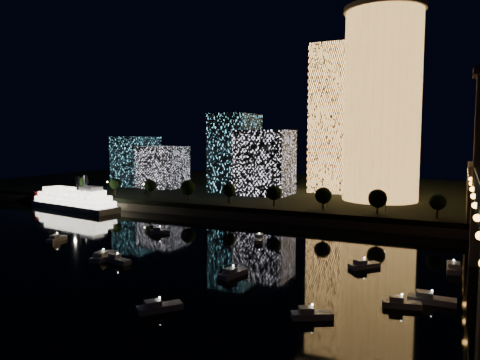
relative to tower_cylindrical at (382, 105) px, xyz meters
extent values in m
plane|color=black|center=(-24.93, -125.25, -46.17)|extent=(520.00, 520.00, 0.00)
cube|color=black|center=(-24.93, 34.75, -43.67)|extent=(420.00, 160.00, 5.00)
cube|color=#6B5E4C|center=(-24.93, -43.25, -44.67)|extent=(420.00, 6.00, 3.00)
cylinder|color=#FFAE51|center=(0.00, 0.00, -1.13)|extent=(32.00, 32.00, 80.09)
cylinder|color=#6B5E4C|center=(0.00, 0.00, 39.92)|extent=(34.00, 34.00, 2.00)
cube|color=#FFAE51|center=(-25.42, 23.27, -4.99)|extent=(22.74, 22.74, 72.35)
cube|color=white|center=(-53.23, -2.85, -25.79)|extent=(24.99, 21.14, 30.75)
cube|color=#55C7E9|center=(-72.68, 4.81, -21.68)|extent=(19.49, 25.34, 38.99)
cube|color=white|center=(-114.76, 1.59, -30.07)|extent=(22.20, 20.18, 22.20)
cube|color=#55C7E9|center=(-134.11, 3.25, -27.40)|extent=(19.67, 21.63, 27.53)
cube|color=#172449|center=(35.07, -113.25, -24.67)|extent=(0.50, 0.50, 7.00)
cube|color=#172449|center=(35.07, -89.25, -24.67)|extent=(0.50, 0.50, 7.00)
cube|color=#172449|center=(35.07, -65.25, -24.67)|extent=(0.50, 0.50, 7.00)
sphere|color=orange|center=(34.57, -125.25, -26.37)|extent=(1.20, 1.20, 1.20)
sphere|color=orange|center=(34.57, -80.25, -26.37)|extent=(1.20, 1.20, 1.20)
sphere|color=orange|center=(34.57, -35.25, -26.37)|extent=(1.20, 1.20, 1.20)
cube|color=silver|center=(-125.04, -53.30, -44.93)|extent=(50.91, 19.73, 2.48)
cube|color=white|center=(-125.04, -53.30, -42.55)|extent=(46.66, 18.00, 2.28)
cube|color=white|center=(-125.04, -53.30, -40.27)|extent=(42.40, 16.27, 2.28)
cube|color=white|center=(-125.04, -53.30, -37.99)|extent=(36.10, 14.18, 2.28)
cube|color=silver|center=(-112.80, -55.43, -36.02)|extent=(9.22, 7.54, 1.86)
cylinder|color=black|center=(-119.27, -56.41, -33.75)|extent=(1.45, 1.45, 6.21)
cylinder|color=black|center=(-118.56, -52.33, -33.75)|extent=(1.45, 1.45, 6.21)
cylinder|color=maroon|center=(-149.52, -49.05, -43.06)|extent=(8.74, 10.42, 7.25)
cube|color=silver|center=(-59.24, -80.52, -45.57)|extent=(6.73, 5.37, 1.20)
cube|color=silver|center=(-60.08, -81.06, -44.47)|extent=(2.88, 2.70, 1.00)
sphere|color=white|center=(-59.24, -80.52, -43.57)|extent=(0.36, 0.36, 0.36)
cube|color=silver|center=(-82.17, -103.47, -45.57)|extent=(3.37, 7.46, 1.20)
cube|color=silver|center=(-82.00, -104.53, -44.47)|extent=(2.23, 2.77, 1.00)
sphere|color=white|center=(-82.17, -103.47, -43.57)|extent=(0.36, 0.36, 0.36)
cube|color=silver|center=(8.55, -129.56, -45.57)|extent=(7.68, 5.75, 1.20)
cube|color=silver|center=(7.57, -130.11, -44.47)|extent=(3.23, 2.97, 1.00)
sphere|color=white|center=(8.55, -129.56, -43.57)|extent=(0.36, 0.36, 0.36)
cube|color=silver|center=(-15.64, -112.89, -45.57)|extent=(4.42, 8.58, 1.20)
cube|color=silver|center=(-15.92, -114.09, -44.47)|extent=(2.73, 3.28, 1.00)
sphere|color=white|center=(-15.64, -112.89, -43.57)|extent=(0.36, 0.36, 0.36)
cube|color=silver|center=(-48.12, -115.28, -45.57)|extent=(8.17, 3.94, 1.20)
cube|color=silver|center=(-49.27, -115.06, -44.47)|extent=(3.08, 2.52, 1.00)
sphere|color=white|center=(-48.12, -115.28, -43.57)|extent=(0.36, 0.36, 0.36)
cube|color=silver|center=(-24.45, -76.60, -45.57)|extent=(5.02, 8.39, 1.20)
cube|color=silver|center=(-24.84, -75.47, -44.47)|extent=(2.88, 3.32, 1.00)
sphere|color=white|center=(-24.45, -76.60, -43.57)|extent=(0.36, 0.36, 0.36)
cube|color=silver|center=(27.66, -111.80, -45.57)|extent=(9.17, 3.15, 1.20)
cube|color=silver|center=(26.30, -111.84, -44.47)|extent=(3.24, 2.45, 1.00)
sphere|color=white|center=(27.66, -111.80, -43.57)|extent=(0.36, 0.36, 0.36)
cube|color=silver|center=(-54.34, -113.53, -45.57)|extent=(5.20, 10.28, 1.20)
cube|color=silver|center=(-54.02, -114.97, -44.47)|extent=(3.24, 3.91, 1.00)
sphere|color=white|center=(-54.34, -113.53, -43.57)|extent=(0.36, 0.36, 0.36)
cube|color=silver|center=(-18.62, -138.35, -45.57)|extent=(7.53, 8.35, 1.20)
cube|color=silver|center=(-19.43, -139.34, -44.47)|extent=(3.62, 3.73, 1.00)
sphere|color=white|center=(-18.62, -138.35, -43.57)|extent=(0.36, 0.36, 0.36)
cube|color=silver|center=(10.89, -92.42, -45.57)|extent=(7.38, 7.82, 1.20)
cube|color=silver|center=(10.08, -93.33, -44.47)|extent=(3.48, 3.54, 1.00)
sphere|color=white|center=(10.89, -92.42, -43.57)|extent=(0.36, 0.36, 0.36)
cube|color=silver|center=(31.17, -84.89, -45.57)|extent=(3.39, 9.68, 1.20)
cube|color=silver|center=(31.22, -86.33, -44.47)|extent=(2.60, 3.44, 1.00)
sphere|color=white|center=(31.17, -84.89, -43.57)|extent=(0.36, 0.36, 0.36)
cube|color=silver|center=(22.59, -116.81, -45.57)|extent=(7.54, 3.89, 1.20)
cube|color=silver|center=(21.54, -117.06, -44.47)|extent=(2.88, 2.40, 1.00)
sphere|color=white|center=(22.59, -116.81, -43.57)|extent=(0.36, 0.36, 0.36)
cylinder|color=black|center=(-134.93, -37.25, -39.17)|extent=(0.70, 0.70, 4.00)
sphere|color=black|center=(-134.93, -37.25, -35.67)|extent=(5.53, 5.53, 5.53)
cylinder|color=black|center=(-114.93, -37.25, -39.17)|extent=(0.70, 0.70, 4.00)
sphere|color=black|center=(-114.93, -37.25, -35.67)|extent=(5.31, 5.31, 5.31)
cylinder|color=black|center=(-94.93, -37.25, -39.17)|extent=(0.70, 0.70, 4.00)
sphere|color=black|center=(-94.93, -37.25, -35.67)|extent=(5.49, 5.49, 5.49)
cylinder|color=black|center=(-74.93, -37.25, -39.17)|extent=(0.70, 0.70, 4.00)
sphere|color=black|center=(-74.93, -37.25, -35.67)|extent=(6.54, 6.54, 6.54)
cylinder|color=black|center=(-54.93, -37.25, -39.17)|extent=(0.70, 0.70, 4.00)
sphere|color=black|center=(-54.93, -37.25, -35.67)|extent=(5.66, 5.66, 5.66)
cylinder|color=black|center=(-34.93, -37.25, -39.17)|extent=(0.70, 0.70, 4.00)
sphere|color=black|center=(-34.93, -37.25, -35.67)|extent=(6.04, 6.04, 6.04)
cylinder|color=black|center=(-14.93, -37.25, -39.17)|extent=(0.70, 0.70, 4.00)
sphere|color=black|center=(-14.93, -37.25, -35.67)|extent=(6.39, 6.39, 6.39)
cylinder|color=black|center=(5.07, -37.25, -39.17)|extent=(0.70, 0.70, 4.00)
sphere|color=black|center=(5.07, -37.25, -35.67)|extent=(6.80, 6.80, 6.80)
cylinder|color=black|center=(25.07, -37.25, -39.17)|extent=(0.70, 0.70, 4.00)
sphere|color=black|center=(25.07, -37.25, -35.67)|extent=(5.69, 5.69, 5.69)
cylinder|color=black|center=(-124.93, -31.25, -38.67)|extent=(0.24, 0.24, 5.00)
sphere|color=#FFCC7F|center=(-124.93, -31.25, -35.87)|extent=(0.70, 0.70, 0.70)
cylinder|color=black|center=(-102.93, -31.25, -38.67)|extent=(0.24, 0.24, 5.00)
sphere|color=#FFCC7F|center=(-102.93, -31.25, -35.87)|extent=(0.70, 0.70, 0.70)
cylinder|color=black|center=(-80.93, -31.25, -38.67)|extent=(0.24, 0.24, 5.00)
sphere|color=#FFCC7F|center=(-80.93, -31.25, -35.87)|extent=(0.70, 0.70, 0.70)
cylinder|color=black|center=(-58.93, -31.25, -38.67)|extent=(0.24, 0.24, 5.00)
sphere|color=#FFCC7F|center=(-58.93, -31.25, -35.87)|extent=(0.70, 0.70, 0.70)
cylinder|color=black|center=(-36.93, -31.25, -38.67)|extent=(0.24, 0.24, 5.00)
sphere|color=#FFCC7F|center=(-36.93, -31.25, -35.87)|extent=(0.70, 0.70, 0.70)
cylinder|color=black|center=(-14.93, -31.25, -38.67)|extent=(0.24, 0.24, 5.00)
sphere|color=#FFCC7F|center=(-14.93, -31.25, -35.87)|extent=(0.70, 0.70, 0.70)
cylinder|color=black|center=(7.07, -31.25, -38.67)|extent=(0.24, 0.24, 5.00)
sphere|color=#FFCC7F|center=(7.07, -31.25, -35.87)|extent=(0.70, 0.70, 0.70)
camera|label=1|loc=(31.95, -209.24, -13.08)|focal=35.00mm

